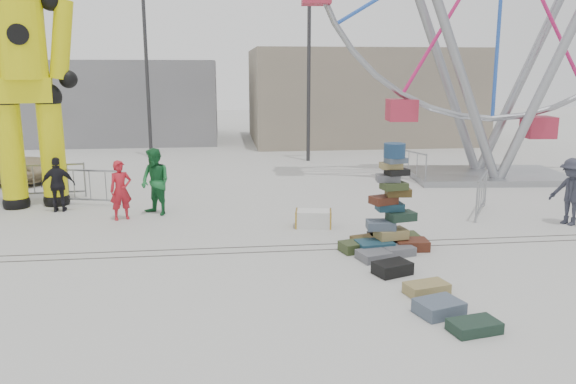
{
  "coord_description": "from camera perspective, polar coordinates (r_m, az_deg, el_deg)",
  "views": [
    {
      "loc": [
        -0.79,
        -11.15,
        3.93
      ],
      "look_at": [
        0.7,
        1.28,
        1.19
      ],
      "focal_mm": 35.0,
      "sensor_mm": 36.0,
      "label": 1
    }
  ],
  "objects": [
    {
      "name": "ground",
      "position": [
        11.85,
        -2.65,
        -7.05
      ],
      "size": [
        90.0,
        90.0,
        0.0
      ],
      "primitive_type": "plane",
      "color": "#9E9E99",
      "rests_on": "ground"
    },
    {
      "name": "track_line_near",
      "position": [
        12.42,
        -2.86,
        -6.12
      ],
      "size": [
        40.0,
        0.04,
        0.01
      ],
      "primitive_type": "cube",
      "color": "#47443F",
      "rests_on": "ground"
    },
    {
      "name": "track_line_far",
      "position": [
        12.8,
        -2.99,
        -5.56
      ],
      "size": [
        40.0,
        0.04,
        0.01
      ],
      "primitive_type": "cube",
      "color": "#47443F",
      "rests_on": "ground"
    },
    {
      "name": "building_right",
      "position": [
        32.14,
        7.29,
        9.69
      ],
      "size": [
        12.0,
        8.0,
        5.0
      ],
      "primitive_type": "cube",
      "color": "gray",
      "rests_on": "ground"
    },
    {
      "name": "building_left",
      "position": [
        33.6,
        -15.95,
        8.92
      ],
      "size": [
        10.0,
        8.0,
        4.4
      ],
      "primitive_type": "cube",
      "color": "gray",
      "rests_on": "ground"
    },
    {
      "name": "lamp_post_right",
      "position": [
        24.47,
        2.36,
        13.62
      ],
      "size": [
        1.41,
        0.25,
        8.0
      ],
      "color": "#2D2D30",
      "rests_on": "ground"
    },
    {
      "name": "lamp_post_left",
      "position": [
        26.34,
        -14.01,
        13.18
      ],
      "size": [
        1.41,
        0.25,
        8.0
      ],
      "color": "#2D2D30",
      "rests_on": "ground"
    },
    {
      "name": "suitcase_tower",
      "position": [
        12.7,
        10.37,
        -2.78
      ],
      "size": [
        1.68,
        1.48,
        2.38
      ],
      "rotation": [
        0.0,
        0.0,
        0.09
      ],
      "color": "#1B3F51",
      "rests_on": "ground"
    },
    {
      "name": "crash_test_dummy",
      "position": [
        17.65,
        -25.22,
        11.0
      ],
      "size": [
        2.93,
        1.29,
        7.35
      ],
      "rotation": [
        0.0,
        0.0,
        0.22
      ],
      "color": "black",
      "rests_on": "ground"
    },
    {
      "name": "steamer_trunk",
      "position": [
        14.32,
        2.6,
        -2.73
      ],
      "size": [
        0.99,
        0.68,
        0.42
      ],
      "primitive_type": "cube",
      "rotation": [
        0.0,
        0.0,
        -0.18
      ],
      "color": "silver",
      "rests_on": "ground"
    },
    {
      "name": "row_case_0",
      "position": [
        12.55,
        7.12,
        -5.49
      ],
      "size": [
        0.88,
        0.67,
        0.22
      ],
      "primitive_type": "cube",
      "rotation": [
        0.0,
        0.0,
        0.27
      ],
      "color": "#344120",
      "rests_on": "ground"
    },
    {
      "name": "row_case_1",
      "position": [
        12.04,
        8.71,
        -6.39
      ],
      "size": [
        0.75,
        0.7,
        0.19
      ],
      "primitive_type": "cube",
      "rotation": [
        0.0,
        0.0,
        0.27
      ],
      "color": "slate",
      "rests_on": "ground"
    },
    {
      "name": "row_case_2",
      "position": [
        11.28,
        10.55,
        -7.61
      ],
      "size": [
        0.83,
        0.7,
        0.25
      ],
      "primitive_type": "cube",
      "rotation": [
        0.0,
        0.0,
        0.35
      ],
      "color": "black",
      "rests_on": "ground"
    },
    {
      "name": "row_case_3",
      "position": [
        10.47,
        13.9,
        -9.49
      ],
      "size": [
        0.85,
        0.6,
        0.21
      ],
      "primitive_type": "cube",
      "rotation": [
        0.0,
        0.0,
        0.23
      ],
      "color": "#95834C",
      "rests_on": "ground"
    },
    {
      "name": "row_case_4",
      "position": [
        9.7,
        15.09,
        -11.25
      ],
      "size": [
        0.85,
        0.75,
        0.24
      ],
      "primitive_type": "cube",
      "rotation": [
        0.0,
        0.0,
        0.3
      ],
      "color": "#4C5A6C",
      "rests_on": "ground"
    },
    {
      "name": "row_case_5",
      "position": [
        9.28,
        18.4,
        -12.81
      ],
      "size": [
        0.83,
        0.59,
        0.18
      ],
      "primitive_type": "cube",
      "rotation": [
        0.0,
        0.0,
        0.19
      ],
      "color": "#1B3025",
      "rests_on": "ground"
    },
    {
      "name": "barricade_dummy_b",
      "position": [
        18.91,
        -22.94,
        1.05
      ],
      "size": [
        2.0,
        0.29,
        1.1
      ],
      "primitive_type": null,
      "rotation": [
        0.0,
        0.0,
        0.09
      ],
      "color": "gray",
      "rests_on": "ground"
    },
    {
      "name": "barricade_dummy_c",
      "position": [
        17.46,
        -19.47,
        0.45
      ],
      "size": [
        1.95,
        0.64,
        1.1
      ],
      "primitive_type": null,
      "rotation": [
        0.0,
        0.0,
        -0.27
      ],
      "color": "gray",
      "rests_on": "ground"
    },
    {
      "name": "barricade_wheel_front",
      "position": [
        16.38,
        19.06,
        -0.26
      ],
      "size": [
        1.15,
        1.75,
        1.1
      ],
      "primitive_type": null,
      "rotation": [
        0.0,
        0.0,
        1.01
      ],
      "color": "gray",
      "rests_on": "ground"
    },
    {
      "name": "barricade_wheel_back",
      "position": [
        20.8,
        12.13,
        2.7
      ],
      "size": [
        0.71,
        1.93,
        1.1
      ],
      "primitive_type": null,
      "rotation": [
        0.0,
        0.0,
        -1.26
      ],
      "color": "gray",
      "rests_on": "ground"
    },
    {
      "name": "pedestrian_red",
      "position": [
        15.53,
        -16.63,
        0.17
      ],
      "size": [
        0.68,
        0.58,
        1.6
      ],
      "primitive_type": "imported",
      "rotation": [
        0.0,
        0.0,
        0.39
      ],
      "color": "#B01924",
      "rests_on": "ground"
    },
    {
      "name": "pedestrian_green",
      "position": [
        15.79,
        -13.33,
        1.01
      ],
      "size": [
        1.13,
        1.12,
        1.84
      ],
      "primitive_type": "imported",
      "rotation": [
        0.0,
        0.0,
        -0.75
      ],
      "color": "#19662F",
      "rests_on": "ground"
    },
    {
      "name": "pedestrian_black",
      "position": [
        16.99,
        -22.31,
        0.7
      ],
      "size": [
        0.93,
        0.45,
        1.55
      ],
      "primitive_type": "imported",
      "rotation": [
        0.0,
        0.0,
        3.22
      ],
      "color": "black",
      "rests_on": "ground"
    },
    {
      "name": "pedestrian_grey",
      "position": [
        16.11,
        26.81,
        0.03
      ],
      "size": [
        1.06,
        1.29,
        1.73
      ],
      "primitive_type": "imported",
      "rotation": [
        0.0,
        0.0,
        -1.14
      ],
      "color": "#282935",
      "rests_on": "ground"
    }
  ]
}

